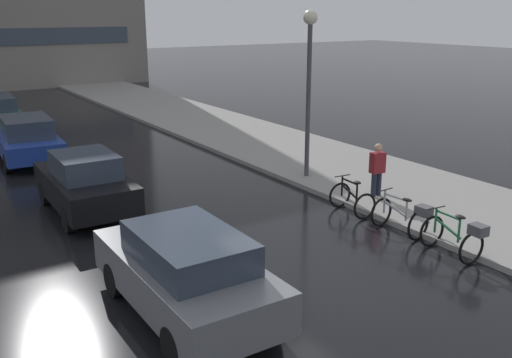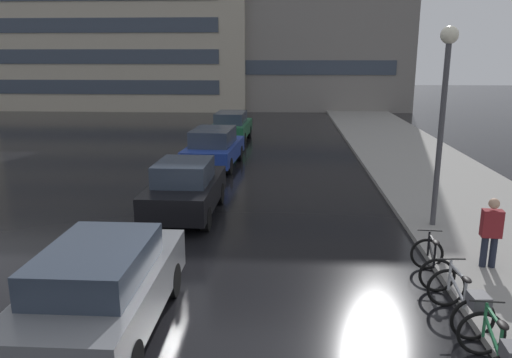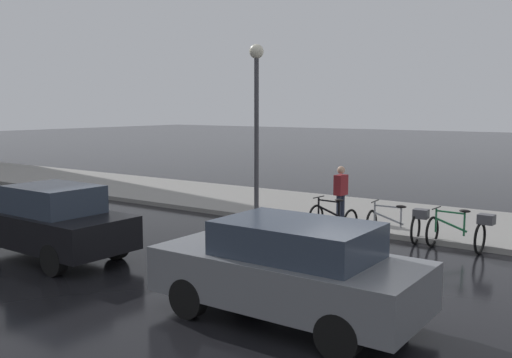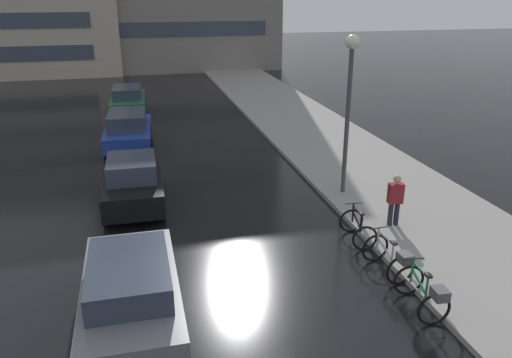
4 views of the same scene
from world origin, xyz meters
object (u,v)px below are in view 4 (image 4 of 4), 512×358
object	(u,v)px
car_black	(133,182)
car_green	(128,100)
car_blue	(128,129)
pedestrian	(395,199)
streetlamp	(349,88)
bicycle_third	(358,228)
bicycle_second	(391,257)
bicycle_nearest	(425,293)
car_grey	(131,292)

from	to	relation	value
car_black	car_green	world-z (taller)	car_black
car_blue	pedestrian	size ratio (longest dim) A/B	2.69
car_blue	streetlamp	xyz separation A→B (m)	(6.79, -7.18, 2.74)
bicycle_third	car_black	size ratio (longest dim) A/B	0.30
car_green	pedestrian	bearing A→B (deg)	-66.07
streetlamp	bicycle_second	bearing A→B (deg)	-100.24
car_black	car_blue	size ratio (longest dim) A/B	0.90
bicycle_nearest	car_black	world-z (taller)	car_black
bicycle_third	pedestrian	bearing A→B (deg)	18.31
bicycle_third	car_black	bearing A→B (deg)	146.53
car_grey	pedestrian	distance (m)	7.71
car_blue	bicycle_nearest	bearing A→B (deg)	-66.64
bicycle_nearest	car_blue	xyz separation A→B (m)	(-5.87, 13.59, 0.31)
bicycle_nearest	bicycle_second	bearing A→B (deg)	88.49
bicycle_nearest	car_grey	bearing A→B (deg)	170.53
bicycle_nearest	bicycle_third	xyz separation A→B (m)	(0.04, 3.33, -0.11)
car_grey	car_green	distance (m)	18.88
pedestrian	car_black	bearing A→B (deg)	154.22
bicycle_nearest	car_black	size ratio (longest dim) A/B	0.37
car_grey	pedestrian	size ratio (longest dim) A/B	2.58
bicycle_third	car_green	bearing A→B (deg)	109.58
car_black	car_green	xyz separation A→B (m)	(-0.08, 12.71, -0.01)
bicycle_nearest	bicycle_second	world-z (taller)	bicycle_nearest
car_grey	bicycle_third	bearing A→B (deg)	21.60
bicycle_third	car_grey	bearing A→B (deg)	-158.40
bicycle_second	car_blue	size ratio (longest dim) A/B	0.33
bicycle_second	bicycle_third	size ratio (longest dim) A/B	1.24
car_grey	car_black	distance (m)	6.18
bicycle_nearest	car_black	bearing A→B (deg)	128.82
car_green	pedestrian	world-z (taller)	pedestrian
car_grey	streetlamp	distance (m)	9.13
car_black	bicycle_second	bearing A→B (deg)	-44.20
bicycle_second	car_green	size ratio (longest dim) A/B	0.34
car_black	pedestrian	xyz separation A→B (m)	(7.07, -3.41, 0.11)
car_green	bicycle_third	bearing A→B (deg)	-70.42
car_black	car_green	bearing A→B (deg)	90.38
bicycle_third	car_blue	bearing A→B (deg)	119.92
bicycle_nearest	car_grey	xyz separation A→B (m)	(-5.89, 0.98, 0.31)
bicycle_third	car_blue	size ratio (longest dim) A/B	0.27
bicycle_third	car_green	size ratio (longest dim) A/B	0.28
bicycle_nearest	car_green	distance (m)	20.71
car_blue	streetlamp	distance (m)	10.25
car_grey	car_green	size ratio (longest dim) A/B	0.99
bicycle_nearest	bicycle_third	distance (m)	3.33
car_green	streetlamp	bearing A→B (deg)	-63.30
car_green	pedestrian	distance (m)	17.63
bicycle_third	car_blue	world-z (taller)	car_blue
bicycle_nearest	bicycle_third	size ratio (longest dim) A/B	1.23
car_green	car_grey	bearing A→B (deg)	-90.13
pedestrian	streetlamp	world-z (taller)	streetlamp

